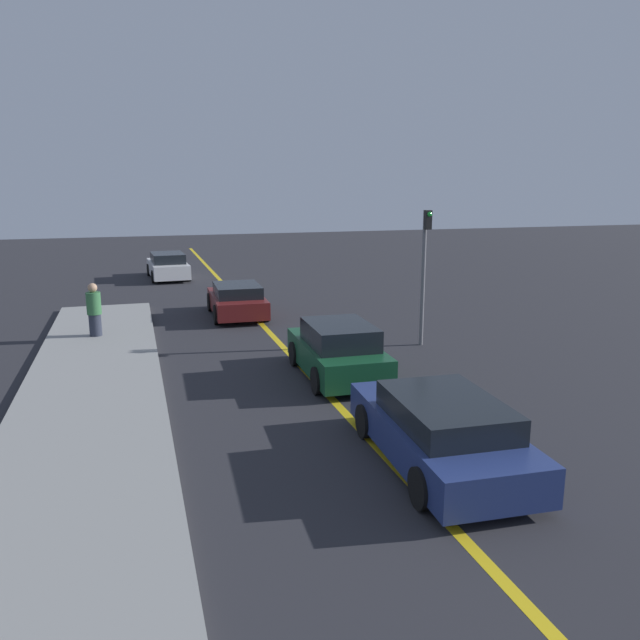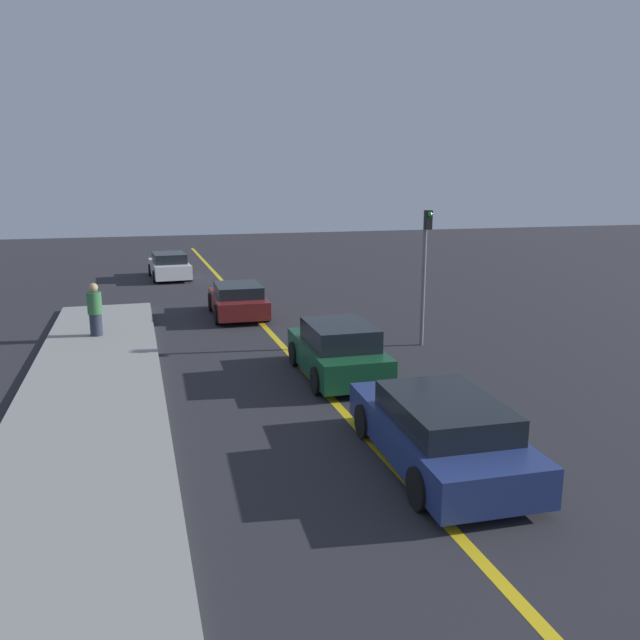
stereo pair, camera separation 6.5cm
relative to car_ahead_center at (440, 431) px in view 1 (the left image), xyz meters
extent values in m
cube|color=gold|center=(-0.78, 8.22, -0.62)|extent=(0.20, 60.00, 0.01)
cube|color=gray|center=(-6.04, 3.17, -0.55)|extent=(3.23, 25.90, 0.15)
cube|color=navy|center=(0.00, 0.05, -0.12)|extent=(2.10, 4.56, 0.65)
cube|color=black|center=(0.00, -0.17, 0.43)|extent=(1.78, 2.54, 0.44)
cylinder|color=black|center=(-0.82, 1.48, -0.30)|extent=(0.25, 0.67, 0.66)
cylinder|color=black|center=(0.96, 1.39, -0.30)|extent=(0.25, 0.67, 0.66)
cylinder|color=black|center=(-0.96, -1.29, -0.30)|extent=(0.25, 0.67, 0.66)
cylinder|color=black|center=(0.82, -1.38, -0.30)|extent=(0.25, 0.67, 0.66)
cube|color=#144728|center=(-0.13, 5.34, -0.10)|extent=(1.84, 3.93, 0.69)
cube|color=black|center=(-0.13, 5.14, 0.52)|extent=(1.58, 2.18, 0.54)
cylinder|color=black|center=(-0.91, 6.56, -0.30)|extent=(0.24, 0.66, 0.66)
cylinder|color=black|center=(0.73, 6.51, -0.30)|extent=(0.24, 0.66, 0.66)
cylinder|color=black|center=(-0.98, 4.16, -0.30)|extent=(0.24, 0.66, 0.66)
cylinder|color=black|center=(0.66, 4.11, -0.30)|extent=(0.24, 0.66, 0.66)
cube|color=maroon|center=(-1.37, 13.32, -0.13)|extent=(1.91, 3.92, 0.61)
cube|color=black|center=(-1.37, 13.13, 0.38)|extent=(1.64, 2.17, 0.41)
cylinder|color=black|center=(-2.18, 14.54, -0.28)|extent=(0.24, 0.70, 0.69)
cylinder|color=black|center=(-0.48, 14.49, -0.28)|extent=(0.24, 0.70, 0.69)
cylinder|color=black|center=(-2.25, 12.15, -0.28)|extent=(0.24, 0.70, 0.69)
cylinder|color=black|center=(-0.55, 12.10, -0.28)|extent=(0.24, 0.70, 0.69)
cube|color=silver|center=(-3.24, 23.49, -0.11)|extent=(1.97, 4.23, 0.68)
cube|color=black|center=(-3.24, 23.29, 0.46)|extent=(1.66, 2.36, 0.47)
cylinder|color=black|center=(-4.14, 24.74, -0.31)|extent=(0.25, 0.63, 0.62)
cylinder|color=black|center=(-2.47, 24.82, -0.31)|extent=(0.25, 0.63, 0.62)
cylinder|color=black|center=(-4.00, 22.17, -0.31)|extent=(0.25, 0.63, 0.62)
cylinder|color=black|center=(-2.34, 22.25, -0.31)|extent=(0.25, 0.63, 0.62)
cylinder|color=#282D3D|center=(-6.18, 11.02, -0.13)|extent=(0.37, 0.37, 0.69)
cylinder|color=#336B3D|center=(-6.18, 11.02, 0.55)|extent=(0.44, 0.44, 0.69)
sphere|color=tan|center=(-6.18, 11.02, 1.04)|extent=(0.28, 0.28, 0.28)
cylinder|color=slate|center=(3.30, 7.58, 1.40)|extent=(0.12, 0.12, 4.05)
cube|color=black|center=(3.30, 7.40, 3.15)|extent=(0.18, 0.18, 0.55)
sphere|color=green|center=(3.30, 7.31, 3.31)|extent=(0.14, 0.14, 0.14)
camera|label=1|loc=(-4.93, -9.10, 4.22)|focal=35.00mm
camera|label=2|loc=(-4.86, -9.12, 4.22)|focal=35.00mm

